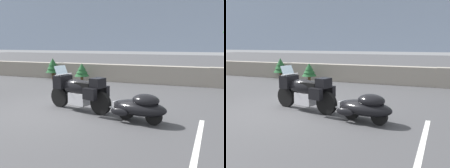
# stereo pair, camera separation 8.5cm
# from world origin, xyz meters

# --- Properties ---
(ground_plane) EXTENTS (80.00, 80.00, 0.00)m
(ground_plane) POSITION_xyz_m (0.00, 0.00, 0.00)
(ground_plane) COLOR #424244
(stone_guard_wall) EXTENTS (24.00, 0.62, 0.92)m
(stone_guard_wall) POSITION_xyz_m (0.22, 6.13, 0.45)
(stone_guard_wall) COLOR gray
(stone_guard_wall) RESTS_ON ground
(distant_ridgeline) EXTENTS (240.00, 80.00, 16.00)m
(distant_ridgeline) POSITION_xyz_m (0.00, 96.11, 8.00)
(distant_ridgeline) COLOR #8C9EB7
(distant_ridgeline) RESTS_ON ground
(touring_motorcycle) EXTENTS (2.28, 1.06, 1.33)m
(touring_motorcycle) POSITION_xyz_m (0.46, 0.03, 0.62)
(touring_motorcycle) COLOR black
(touring_motorcycle) RESTS_ON ground
(car_shaped_trailer) EXTENTS (2.22, 1.04, 0.76)m
(car_shaped_trailer) POSITION_xyz_m (2.50, -0.46, 0.41)
(car_shaped_trailer) COLOR black
(car_shaped_trailer) RESTS_ON ground
(pine_sapling_near) EXTENTS (0.81, 0.81, 1.19)m
(pine_sapling_near) POSITION_xyz_m (-4.31, 5.67, 0.74)
(pine_sapling_near) COLOR brown
(pine_sapling_near) RESTS_ON ground
(pine_sapling_farther) EXTENTS (0.77, 0.77, 0.99)m
(pine_sapling_farther) POSITION_xyz_m (-2.22, 5.21, 0.62)
(pine_sapling_farther) COLOR brown
(pine_sapling_farther) RESTS_ON ground
(parking_stripe_marker) EXTENTS (0.12, 3.60, 0.01)m
(parking_stripe_marker) POSITION_xyz_m (4.01, -1.50, 0.00)
(parking_stripe_marker) COLOR silver
(parking_stripe_marker) RESTS_ON ground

